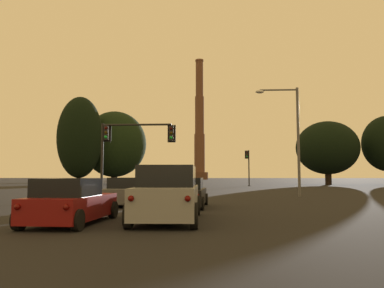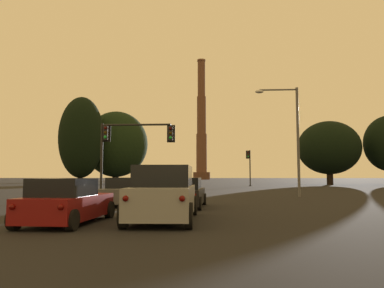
% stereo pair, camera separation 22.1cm
% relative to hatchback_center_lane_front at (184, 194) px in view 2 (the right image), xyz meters
% --- Properties ---
extents(hatchback_center_lane_front, '(2.05, 4.16, 1.44)m').
position_rel_hatchback_center_lane_front_xyz_m(hatchback_center_lane_front, '(0.00, 0.00, 0.00)').
color(hatchback_center_lane_front, black).
rests_on(hatchback_center_lane_front, ground_plane).
extents(sedan_left_lane_front, '(2.09, 4.74, 1.43)m').
position_rel_hatchback_center_lane_front_xyz_m(sedan_left_lane_front, '(-3.26, 1.47, 0.00)').
color(sedan_left_lane_front, '#4C4F54').
rests_on(sedan_left_lane_front, ground_plane).
extents(suv_center_lane_second, '(2.18, 4.93, 1.86)m').
position_rel_hatchback_center_lane_front_xyz_m(suv_center_lane_second, '(-0.24, -5.53, 0.23)').
color(suv_center_lane_second, gray).
rests_on(suv_center_lane_second, ground_plane).
extents(hatchback_left_lane_second, '(2.04, 4.16, 1.44)m').
position_rel_hatchback_center_lane_front_xyz_m(hatchback_left_lane_second, '(-3.23, -6.46, 0.00)').
color(hatchback_left_lane_second, maroon).
rests_on(hatchback_left_lane_second, ground_plane).
extents(traffic_light_far_right, '(0.78, 0.50, 5.47)m').
position_rel_hatchback_center_lane_front_xyz_m(traffic_light_far_right, '(6.73, 39.23, 2.93)').
color(traffic_light_far_right, black).
rests_on(traffic_light_far_right, ground_plane).
extents(traffic_light_overhead_left, '(5.43, 0.50, 5.26)m').
position_rel_hatchback_center_lane_front_xyz_m(traffic_light_overhead_left, '(-4.75, 7.92, 3.37)').
color(traffic_light_overhead_left, black).
rests_on(traffic_light_overhead_left, ground_plane).
extents(street_lamp, '(3.20, 0.36, 8.12)m').
position_rel_hatchback_center_lane_front_xyz_m(street_lamp, '(7.14, 9.71, 4.36)').
color(street_lamp, '#56565B').
rests_on(street_lamp, ground_plane).
extents(smokestack, '(7.49, 7.49, 54.29)m').
position_rel_hatchback_center_lane_front_xyz_m(smokestack, '(-4.30, 147.87, 20.60)').
color(smokestack, '#523427').
rests_on(smokestack, ground_plane).
extents(treeline_far_left, '(8.03, 7.23, 15.82)m').
position_rel_hatchback_center_lane_front_xyz_m(treeline_far_left, '(-22.47, 47.29, 7.82)').
color(treeline_far_left, black).
rests_on(treeline_far_left, ground_plane).
extents(treeline_left_mid, '(12.38, 11.15, 14.24)m').
position_rel_hatchback_center_lane_front_xyz_m(treeline_left_mid, '(-17.87, 54.03, 7.11)').
color(treeline_left_mid, black).
rests_on(treeline_left_mid, ground_plane).
extents(treeline_center_right, '(10.92, 9.82, 11.21)m').
position_rel_hatchback_center_lane_front_xyz_m(treeline_center_right, '(21.64, 48.81, 5.84)').
color(treeline_center_right, black).
rests_on(treeline_center_right, ground_plane).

